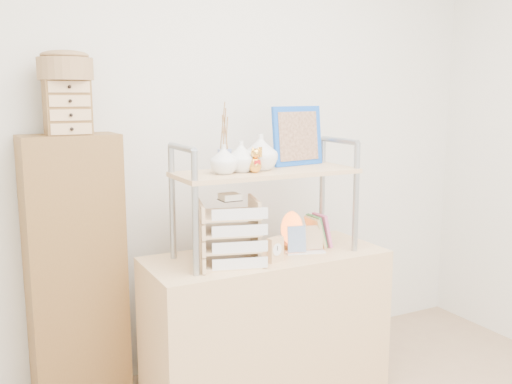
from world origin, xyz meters
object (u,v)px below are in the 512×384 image
cabinet (76,273)px  letter_tray (230,236)px  salt_lamp (292,229)px  desk (266,325)px

cabinet → letter_tray: cabinet is taller
cabinet → salt_lamp: 1.09m
cabinet → salt_lamp: cabinet is taller
desk → letter_tray: letter_tray is taller
desk → cabinet: (-0.86, 0.37, 0.30)m
salt_lamp → desk: bearing=-165.3°
desk → salt_lamp: (0.17, 0.05, 0.47)m
desk → letter_tray: (-0.23, -0.07, 0.51)m
desk → cabinet: bearing=156.6°
cabinet → letter_tray: bearing=-37.6°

